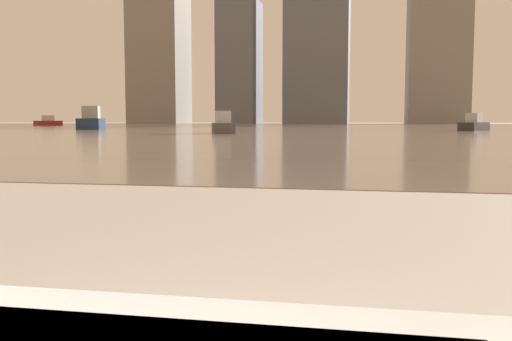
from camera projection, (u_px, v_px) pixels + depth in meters
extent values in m
cube|color=gray|center=(361.00, 127.00, 60.74)|extent=(180.00, 110.00, 0.01)
cube|color=navy|center=(91.00, 124.00, 49.48)|extent=(3.53, 5.65, 0.93)
cube|color=#B2A893|center=(91.00, 112.00, 49.39)|extent=(1.93, 2.34, 1.07)
cube|color=#2D2D33|center=(474.00, 127.00, 43.08)|extent=(2.78, 3.72, 0.62)
cube|color=silver|center=(474.00, 118.00, 43.02)|extent=(1.42, 1.60, 0.71)
cube|color=#4C4C51|center=(223.00, 128.00, 34.94)|extent=(2.30, 3.85, 0.64)
cube|color=silver|center=(223.00, 117.00, 34.88)|extent=(1.28, 1.58, 0.73)
cube|color=maroon|center=(48.00, 123.00, 80.86)|extent=(2.90, 4.00, 0.67)
cube|color=silver|center=(48.00, 118.00, 80.79)|extent=(1.50, 1.71, 0.76)
cube|color=gray|center=(159.00, 60.00, 122.51)|extent=(10.96, 11.25, 27.19)
cube|color=slate|center=(240.00, 62.00, 119.23)|extent=(7.82, 11.27, 25.53)
cube|color=slate|center=(318.00, 47.00, 115.90)|extent=(12.70, 12.17, 31.15)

